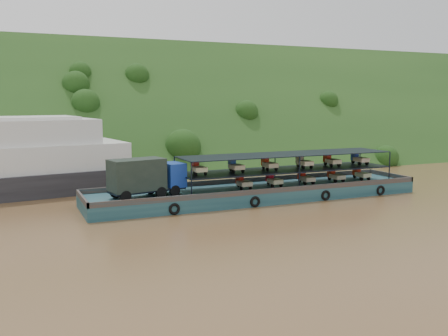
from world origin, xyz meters
name	(u,v)px	position (x,y,z in m)	size (l,w,h in m)	color
ground	(254,203)	(0.00, 0.00, 0.00)	(160.00, 160.00, 0.00)	brown
hillside	(155,162)	(0.00, 36.00, 0.00)	(140.00, 28.00, 28.00)	#1B3C15
cargo_barge	(247,188)	(-0.13, 1.44, 1.19)	(35.00, 7.18, 4.80)	#123542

